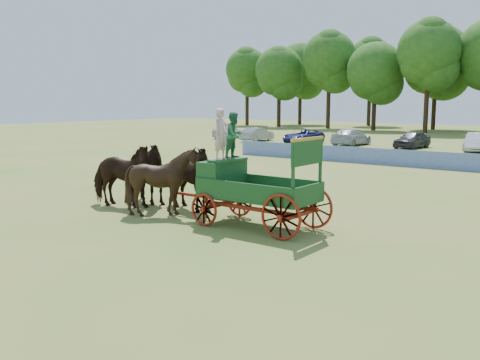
% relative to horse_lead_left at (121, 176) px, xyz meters
% --- Properties ---
extents(ground, '(160.00, 160.00, 0.00)m').
position_rel_horse_lead_left_xyz_m(ground, '(5.14, 1.40, -1.24)').
color(ground, olive).
rests_on(ground, ground).
extents(horse_lead_left, '(3.17, 2.04, 2.47)m').
position_rel_horse_lead_left_xyz_m(horse_lead_left, '(0.00, 0.00, 0.00)').
color(horse_lead_left, black).
rests_on(horse_lead_left, ground).
extents(horse_lead_right, '(3.10, 1.78, 2.47)m').
position_rel_horse_lead_left_xyz_m(horse_lead_right, '(0.00, 1.10, 0.00)').
color(horse_lead_right, black).
rests_on(horse_lead_right, ground).
extents(horse_wheel_left, '(2.37, 2.13, 2.48)m').
position_rel_horse_lead_left_xyz_m(horse_wheel_left, '(2.40, 0.00, 0.00)').
color(horse_wheel_left, black).
rests_on(horse_wheel_left, ground).
extents(horse_wheel_right, '(3.10, 1.76, 2.47)m').
position_rel_horse_lead_left_xyz_m(horse_wheel_right, '(2.40, 1.10, 0.00)').
color(horse_wheel_right, black).
rests_on(horse_wheel_right, ground).
extents(farm_dray, '(6.00, 2.00, 3.83)m').
position_rel_horse_lead_left_xyz_m(farm_dray, '(5.35, 0.57, 0.43)').
color(farm_dray, maroon).
rests_on(farm_dray, ground).
extents(sponsor_banner, '(26.00, 0.08, 1.05)m').
position_rel_horse_lead_left_xyz_m(sponsor_banner, '(4.14, 19.40, -0.71)').
color(sponsor_banner, '#1F3CAB').
rests_on(sponsor_banner, ground).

